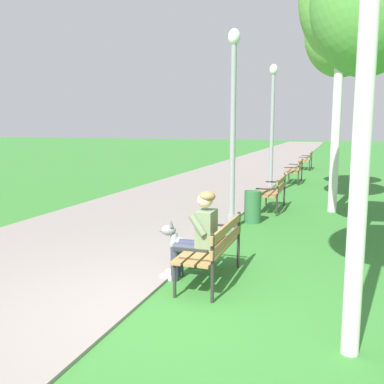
# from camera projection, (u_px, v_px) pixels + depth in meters

# --- Properties ---
(ground_plane) EXTENTS (120.00, 120.00, 0.00)m
(ground_plane) POSITION_uv_depth(u_px,v_px,m) (161.00, 311.00, 5.00)
(ground_plane) COLOR #33752D
(paved_path) EXTENTS (4.39, 60.00, 0.04)m
(paved_path) POSITION_uv_depth(u_px,v_px,m) (270.00, 158.00, 28.24)
(paved_path) COLOR gray
(paved_path) RESTS_ON ground
(park_bench_near) EXTENTS (0.55, 1.50, 0.85)m
(park_bench_near) POSITION_uv_depth(u_px,v_px,m) (214.00, 245.00, 5.87)
(park_bench_near) COLOR olive
(park_bench_near) RESTS_ON ground
(park_bench_mid) EXTENTS (0.55, 1.50, 0.85)m
(park_bench_mid) POSITION_uv_depth(u_px,v_px,m) (274.00, 190.00, 10.87)
(park_bench_mid) COLOR olive
(park_bench_mid) RESTS_ON ground
(park_bench_far) EXTENTS (0.55, 1.50, 0.85)m
(park_bench_far) POSITION_uv_depth(u_px,v_px,m) (295.00, 169.00, 16.09)
(park_bench_far) COLOR olive
(park_bench_far) RESTS_ON ground
(park_bench_furthest) EXTENTS (0.55, 1.50, 0.85)m
(park_bench_furthest) POSITION_uv_depth(u_px,v_px,m) (307.00, 159.00, 21.10)
(park_bench_furthest) COLOR olive
(park_bench_furthest) RESTS_ON ground
(person_seated_on_near_bench) EXTENTS (0.74, 0.49, 1.25)m
(person_seated_on_near_bench) POSITION_uv_depth(u_px,v_px,m) (199.00, 232.00, 5.88)
(person_seated_on_near_bench) COLOR #33384C
(person_seated_on_near_bench) RESTS_ON ground
(dog_grey) EXTENTS (0.79, 0.46, 0.71)m
(dog_grey) POSITION_uv_depth(u_px,v_px,m) (184.00, 249.00, 6.57)
(dog_grey) COLOR gray
(dog_grey) RESTS_ON ground
(lamp_post_near) EXTENTS (0.24, 0.24, 3.96)m
(lamp_post_near) POSITION_uv_depth(u_px,v_px,m) (233.00, 128.00, 8.68)
(lamp_post_near) COLOR gray
(lamp_post_near) RESTS_ON ground
(lamp_post_mid) EXTENTS (0.24, 0.24, 3.89)m
(lamp_post_mid) POSITION_uv_depth(u_px,v_px,m) (272.00, 129.00, 13.05)
(lamp_post_mid) COLOR gray
(lamp_post_mid) RESTS_ON ground
(birch_tree_second) EXTENTS (1.85, 1.78, 5.40)m
(birch_tree_second) POSITION_uv_depth(u_px,v_px,m) (368.00, 0.00, 7.08)
(birch_tree_second) COLOR silver
(birch_tree_second) RESTS_ON ground
(birch_tree_fourth) EXTENTS (2.14, 1.85, 6.07)m
(birch_tree_fourth) POSITION_uv_depth(u_px,v_px,m) (342.00, 35.00, 12.83)
(birch_tree_fourth) COLOR silver
(birch_tree_fourth) RESTS_ON ground
(litter_bin) EXTENTS (0.36, 0.36, 0.70)m
(litter_bin) POSITION_uv_depth(u_px,v_px,m) (253.00, 207.00, 9.51)
(litter_bin) COLOR #2D6638
(litter_bin) RESTS_ON ground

